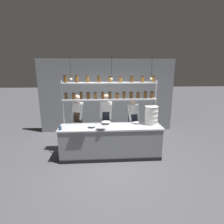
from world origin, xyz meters
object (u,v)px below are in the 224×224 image
(container_stack, at_px, (151,115))
(prep_bowl_center_back, at_px, (106,123))
(prep_bowl_near_left, at_px, (136,123))
(prep_bowl_near_right, at_px, (101,128))
(chef_center, at_px, (106,117))
(serving_cup_front, at_px, (60,128))
(prep_bowl_center_front, at_px, (92,126))
(spice_shelf_unit, at_px, (110,93))
(chef_left, at_px, (78,118))
(cutting_board, at_px, (80,130))
(chef_right, at_px, (133,120))

(container_stack, bearing_deg, prep_bowl_center_back, 177.02)
(prep_bowl_near_left, bearing_deg, prep_bowl_near_right, -156.99)
(chef_center, bearing_deg, serving_cup_front, -136.08)
(prep_bowl_center_front, distance_m, serving_cup_front, 0.84)
(spice_shelf_unit, relative_size, chef_center, 1.58)
(chef_left, bearing_deg, prep_bowl_center_back, -10.60)
(prep_bowl_near_left, bearing_deg, spice_shelf_unit, 166.04)
(cutting_board, xyz_separation_m, prep_bowl_center_front, (0.32, 0.22, 0.02))
(chef_center, distance_m, prep_bowl_center_front, 0.84)
(prep_bowl_near_left, distance_m, prep_bowl_center_front, 1.30)
(chef_right, height_order, cutting_board, chef_right)
(prep_bowl_center_back, distance_m, prep_bowl_near_right, 0.49)
(chef_left, bearing_deg, prep_bowl_center_front, -40.12)
(prep_bowl_center_front, bearing_deg, cutting_board, -145.62)
(chef_right, xyz_separation_m, prep_bowl_near_left, (0.03, -0.41, 0.01))
(serving_cup_front, bearing_deg, cutting_board, -8.41)
(prep_bowl_center_back, bearing_deg, prep_bowl_center_front, -145.09)
(prep_bowl_near_right, bearing_deg, chef_right, 40.43)
(prep_bowl_center_back, distance_m, serving_cup_front, 1.29)
(prep_bowl_center_front, bearing_deg, spice_shelf_unit, 39.47)
(chef_left, relative_size, chef_center, 0.99)
(chef_right, distance_m, cutting_board, 1.79)
(prep_bowl_near_right, bearing_deg, prep_bowl_center_front, 143.16)
(chef_right, relative_size, cutting_board, 4.06)
(container_stack, height_order, cutting_board, container_stack)
(prep_bowl_center_back, bearing_deg, spice_shelf_unit, 50.42)
(cutting_board, relative_size, serving_cup_front, 3.66)
(chef_left, height_order, prep_bowl_center_back, chef_left)
(spice_shelf_unit, height_order, container_stack, spice_shelf_unit)
(prep_bowl_center_back, bearing_deg, chef_center, 87.44)
(chef_left, bearing_deg, chef_center, 17.14)
(cutting_board, height_order, prep_bowl_center_front, prep_bowl_center_front)
(spice_shelf_unit, xyz_separation_m, prep_bowl_center_back, (-0.13, -0.16, -0.86))
(prep_bowl_center_back, height_order, serving_cup_front, serving_cup_front)
(container_stack, bearing_deg, chef_center, 157.80)
(chef_center, relative_size, serving_cup_front, 15.79)
(prep_bowl_near_left, bearing_deg, prep_bowl_center_back, 177.94)
(chef_left, relative_size, prep_bowl_near_right, 6.42)
(spice_shelf_unit, distance_m, chef_right, 1.16)
(cutting_board, relative_size, prep_bowl_near_right, 1.50)
(chef_left, distance_m, chef_center, 0.88)
(spice_shelf_unit, relative_size, prep_bowl_near_right, 10.23)
(cutting_board, relative_size, prep_bowl_center_front, 1.89)
(prep_bowl_near_right, bearing_deg, spice_shelf_unit, 66.59)
(chef_center, xyz_separation_m, serving_cup_front, (-1.24, -0.87, -0.03))
(prep_bowl_center_front, bearing_deg, prep_bowl_center_back, 34.91)
(container_stack, bearing_deg, prep_bowl_center_front, -173.00)
(prep_bowl_center_back, bearing_deg, prep_bowl_near_right, -106.78)
(prep_bowl_near_left, bearing_deg, chef_center, 150.59)
(serving_cup_front, bearing_deg, container_stack, 7.89)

